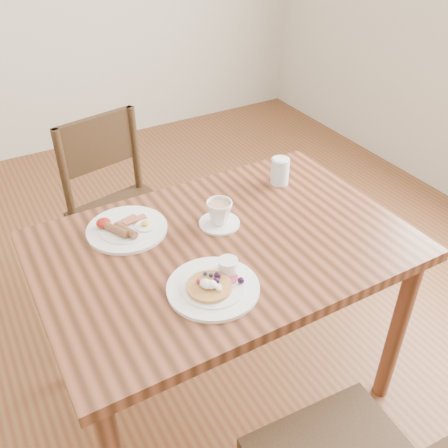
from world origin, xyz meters
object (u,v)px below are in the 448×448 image
chair_far (121,206)px  pancake_plate (214,285)px  dining_table (224,265)px  water_glass (280,171)px  breakfast_plate (126,228)px  teacup_saucer (219,214)px

chair_far → pancake_plate: size_ratio=3.26×
dining_table → pancake_plate: bearing=-127.0°
water_glass → breakfast_plate: bearing=-179.5°
chair_far → water_glass: chair_far is taller
teacup_saucer → pancake_plate: bearing=-122.0°
teacup_saucer → breakfast_plate: bearing=157.7°
dining_table → chair_far: (-0.11, 0.75, -0.16)m
pancake_plate → dining_table: bearing=53.0°
breakfast_plate → teacup_saucer: bearing=-22.3°
pancake_plate → water_glass: (0.51, 0.40, 0.04)m
dining_table → teacup_saucer: size_ratio=8.57×
water_glass → pancake_plate: bearing=-141.8°
chair_far → water_glass: 0.78m
teacup_saucer → water_glass: size_ratio=1.36×
pancake_plate → breakfast_plate: size_ratio=1.00×
breakfast_plate → water_glass: size_ratio=2.62×
teacup_saucer → dining_table: bearing=-110.6°
pancake_plate → breakfast_plate: (-0.12, 0.39, -0.00)m
pancake_plate → chair_far: bearing=88.5°
chair_far → teacup_saucer: size_ratio=6.29×
pancake_plate → breakfast_plate: 0.41m
pancake_plate → teacup_saucer: 0.32m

